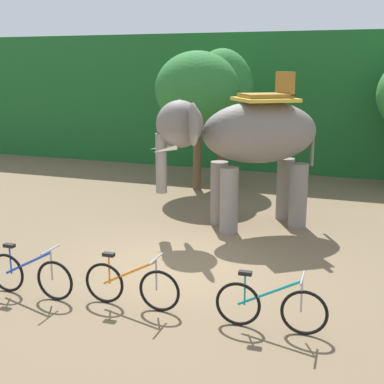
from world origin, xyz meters
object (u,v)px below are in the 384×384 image
(elephant, at_px, (247,139))
(bike_teal, at_px, (270,306))
(tree_right, at_px, (197,90))
(tree_center, at_px, (222,91))
(bike_orange, at_px, (131,285))
(bike_blue, at_px, (30,275))

(elephant, distance_m, bike_teal, 5.63)
(tree_right, distance_m, tree_center, 1.25)
(elephant, bearing_deg, bike_orange, -97.16)
(elephant, height_order, bike_orange, elephant)
(tree_right, distance_m, elephant, 4.34)
(tree_center, height_order, bike_orange, tree_center)
(tree_right, height_order, elephant, tree_right)
(elephant, bearing_deg, bike_blue, -115.19)
(elephant, xyz_separation_m, bike_orange, (-0.63, -5.05, -1.82))
(tree_center, xyz_separation_m, bike_blue, (-0.45, -9.85, -2.70))
(tree_right, xyz_separation_m, bike_orange, (1.85, -8.48, -2.79))
(tree_right, height_order, bike_teal, tree_right)
(elephant, bearing_deg, tree_right, 125.95)
(tree_center, height_order, elephant, tree_center)
(tree_center, height_order, bike_teal, tree_center)
(bike_blue, bearing_deg, tree_right, 90.06)
(tree_center, xyz_separation_m, bike_orange, (1.39, -9.64, -2.70))
(tree_center, relative_size, elephant, 1.13)
(bike_blue, distance_m, bike_orange, 1.85)
(tree_right, xyz_separation_m, tree_center, (0.46, 1.16, -0.09))
(elephant, xyz_separation_m, bike_blue, (-2.48, -5.26, -1.82))
(tree_center, height_order, bike_blue, tree_center)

